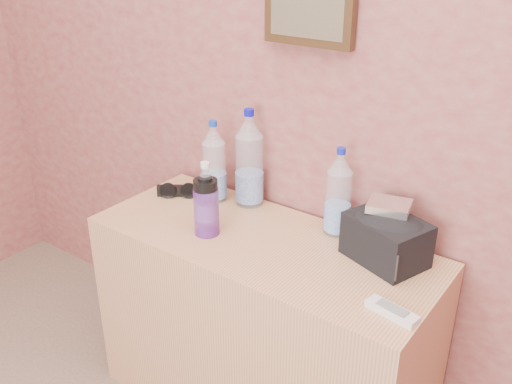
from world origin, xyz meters
TOP-DOWN VIEW (x-y plane):
  - picture_frame at (-0.31, 1.98)m, footprint 0.30×0.03m
  - dresser at (-0.31, 1.74)m, footprint 1.13×0.47m
  - pet_large_a at (-0.62, 1.88)m, footprint 0.08×0.08m
  - pet_large_b at (-0.50, 1.93)m, footprint 0.09×0.09m
  - pet_large_c at (-0.14, 1.92)m, footprint 0.08×0.08m
  - pet_small at (-0.49, 1.69)m, footprint 0.07×0.07m
  - nalgene_bottle at (-0.48, 1.67)m, footprint 0.08×0.08m
  - sunglasses at (-0.74, 1.82)m, footprint 0.16×0.14m
  - ac_remote at (0.18, 1.63)m, footprint 0.15×0.07m
  - toiletry_bag at (0.05, 1.86)m, footprint 0.27×0.23m
  - foil_packet at (0.04, 1.89)m, footprint 0.14×0.12m

SIDE VIEW (x-z plane):
  - dresser at x=-0.31m, z-range 0.00..0.71m
  - ac_remote at x=0.18m, z-range 0.71..0.72m
  - sunglasses at x=-0.74m, z-range 0.71..0.75m
  - toiletry_bag at x=0.05m, z-range 0.71..0.86m
  - nalgene_bottle at x=-0.48m, z-range 0.70..0.90m
  - pet_small at x=-0.49m, z-range 0.69..0.93m
  - pet_large_c at x=-0.14m, z-range 0.69..0.98m
  - pet_large_a at x=-0.62m, z-range 0.69..0.99m
  - pet_large_b at x=-0.50m, z-range 0.68..1.03m
  - foil_packet at x=0.04m, z-range 0.86..0.88m
  - picture_frame at x=-0.31m, z-range 1.27..1.52m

